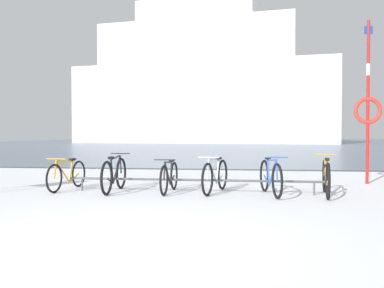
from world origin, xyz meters
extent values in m
cube|color=white|center=(0.00, -1.00, -0.04)|extent=(80.00, 22.00, 0.08)
cube|color=slate|center=(0.00, 65.00, -0.04)|extent=(80.00, 110.00, 0.08)
cube|color=#47474C|center=(0.00, 10.00, -0.02)|extent=(80.00, 0.50, 0.05)
cylinder|color=#4C5156|center=(0.45, 4.12, 0.28)|extent=(5.64, 0.13, 0.05)
cylinder|color=#4C5156|center=(-2.09, 4.16, 0.14)|extent=(0.04, 0.04, 0.28)
cylinder|color=#4C5156|center=(2.99, 4.08, 0.14)|extent=(0.04, 0.04, 0.28)
torus|color=black|center=(-2.54, 3.72, 0.32)|extent=(0.11, 0.64, 0.63)
torus|color=black|center=(-2.43, 4.80, 0.32)|extent=(0.11, 0.64, 0.63)
cylinder|color=gold|center=(-2.51, 4.07, 0.43)|extent=(0.09, 0.56, 0.54)
cylinder|color=gold|center=(-2.47, 4.42, 0.41)|extent=(0.06, 0.20, 0.48)
cylinder|color=gold|center=(-2.50, 4.15, 0.66)|extent=(0.11, 0.70, 0.08)
cylinder|color=gold|center=(-2.46, 4.57, 0.25)|extent=(0.08, 0.47, 0.18)
cylinder|color=gold|center=(-2.54, 3.76, 0.50)|extent=(0.05, 0.12, 0.38)
cube|color=black|center=(-2.46, 4.50, 0.68)|extent=(0.10, 0.21, 0.05)
cylinder|color=gold|center=(-2.53, 3.80, 0.74)|extent=(0.46, 0.07, 0.02)
torus|color=black|center=(-1.31, 4.59, 0.36)|extent=(0.06, 0.72, 0.72)
torus|color=black|center=(-1.31, 3.54, 0.36)|extent=(0.06, 0.72, 0.72)
cylinder|color=#1E2328|center=(-1.31, 4.25, 0.49)|extent=(0.04, 0.55, 0.60)
cylinder|color=#1E2328|center=(-1.31, 3.91, 0.46)|extent=(0.04, 0.19, 0.54)
cylinder|color=#1E2328|center=(-1.31, 4.17, 0.75)|extent=(0.04, 0.69, 0.09)
cylinder|color=#1E2328|center=(-1.31, 3.76, 0.28)|extent=(0.04, 0.46, 0.20)
cylinder|color=#1E2328|center=(-1.31, 4.55, 0.57)|extent=(0.04, 0.11, 0.42)
cube|color=black|center=(-1.31, 3.83, 0.77)|extent=(0.08, 0.20, 0.05)
cylinder|color=#1E2328|center=(-1.31, 4.51, 0.83)|extent=(0.46, 0.03, 0.02)
torus|color=black|center=(-0.11, 3.64, 0.32)|extent=(0.08, 0.64, 0.64)
torus|color=black|center=(-0.06, 4.59, 0.32)|extent=(0.08, 0.64, 0.64)
cylinder|color=#1E2328|center=(-0.10, 3.95, 0.43)|extent=(0.06, 0.51, 0.54)
cylinder|color=#1E2328|center=(-0.08, 4.26, 0.41)|extent=(0.05, 0.18, 0.48)
cylinder|color=#1E2328|center=(-0.09, 4.02, 0.67)|extent=(0.07, 0.62, 0.08)
cylinder|color=#1E2328|center=(-0.07, 4.39, 0.25)|extent=(0.06, 0.42, 0.18)
cylinder|color=#1E2328|center=(-0.11, 3.67, 0.51)|extent=(0.04, 0.11, 0.38)
cube|color=black|center=(-0.08, 4.33, 0.69)|extent=(0.09, 0.20, 0.05)
cylinder|color=#1E2328|center=(-0.11, 3.71, 0.74)|extent=(0.46, 0.05, 0.02)
torus|color=black|center=(0.78, 3.70, 0.34)|extent=(0.21, 0.68, 0.69)
torus|color=black|center=(1.05, 4.75, 0.34)|extent=(0.21, 0.68, 0.69)
cylinder|color=silver|center=(0.87, 4.04, 0.47)|extent=(0.17, 0.56, 0.58)
cylinder|color=silver|center=(0.95, 4.38, 0.44)|extent=(0.08, 0.20, 0.52)
cylinder|color=silver|center=(0.89, 4.12, 0.72)|extent=(0.21, 0.70, 0.08)
cylinder|color=silver|center=(0.99, 4.53, 0.27)|extent=(0.15, 0.47, 0.19)
cylinder|color=silver|center=(0.79, 3.74, 0.54)|extent=(0.06, 0.12, 0.41)
cube|color=black|center=(0.97, 4.46, 0.74)|extent=(0.13, 0.21, 0.05)
cylinder|color=silver|center=(0.80, 3.78, 0.79)|extent=(0.45, 0.13, 0.02)
torus|color=black|center=(2.17, 3.48, 0.35)|extent=(0.18, 0.71, 0.71)
torus|color=black|center=(1.98, 4.50, 0.35)|extent=(0.18, 0.71, 0.71)
cylinder|color=#3359B2|center=(2.11, 3.81, 0.48)|extent=(0.14, 0.54, 0.60)
cylinder|color=#3359B2|center=(2.05, 4.15, 0.46)|extent=(0.07, 0.19, 0.53)
cylinder|color=#3359B2|center=(2.10, 3.89, 0.74)|extent=(0.16, 0.67, 0.09)
cylinder|color=#3359B2|center=(2.02, 4.29, 0.27)|extent=(0.12, 0.45, 0.19)
cylinder|color=#3359B2|center=(2.17, 3.52, 0.56)|extent=(0.06, 0.12, 0.42)
cube|color=black|center=(2.04, 4.22, 0.76)|extent=(0.12, 0.21, 0.05)
cylinder|color=#3359B2|center=(2.16, 3.56, 0.82)|extent=(0.46, 0.11, 0.02)
torus|color=black|center=(3.29, 4.56, 0.36)|extent=(0.15, 0.73, 0.72)
torus|color=black|center=(3.14, 3.50, 0.36)|extent=(0.15, 0.73, 0.72)
cylinder|color=gold|center=(3.24, 4.21, 0.49)|extent=(0.11, 0.56, 0.61)
cylinder|color=gold|center=(3.19, 3.87, 0.46)|extent=(0.06, 0.20, 0.54)
cylinder|color=gold|center=(3.23, 4.13, 0.76)|extent=(0.13, 0.69, 0.09)
cylinder|color=gold|center=(3.17, 3.73, 0.28)|extent=(0.10, 0.46, 0.20)
cylinder|color=gold|center=(3.28, 4.52, 0.57)|extent=(0.05, 0.12, 0.43)
cube|color=black|center=(3.18, 3.79, 0.77)|extent=(0.11, 0.21, 0.05)
cylinder|color=gold|center=(3.28, 4.48, 0.83)|extent=(0.46, 0.09, 0.02)
cylinder|color=red|center=(4.69, 6.27, 2.09)|extent=(0.08, 0.08, 4.19)
cylinder|color=white|center=(4.69, 6.27, 2.93)|extent=(0.09, 0.09, 0.30)
torus|color=red|center=(4.69, 6.27, 1.88)|extent=(0.71, 0.11, 0.71)
cube|color=navy|center=(4.69, 6.27, 3.94)|extent=(0.20, 0.03, 0.20)
cube|color=silver|center=(-4.04, 56.75, 5.72)|extent=(39.49, 16.85, 11.44)
cube|color=white|center=(-4.99, 56.88, 14.59)|extent=(29.78, 13.78, 6.29)
cube|color=white|center=(-4.99, 56.88, 19.34)|extent=(18.18, 10.43, 3.20)
camera|label=1|loc=(1.46, -4.59, 1.27)|focal=37.93mm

